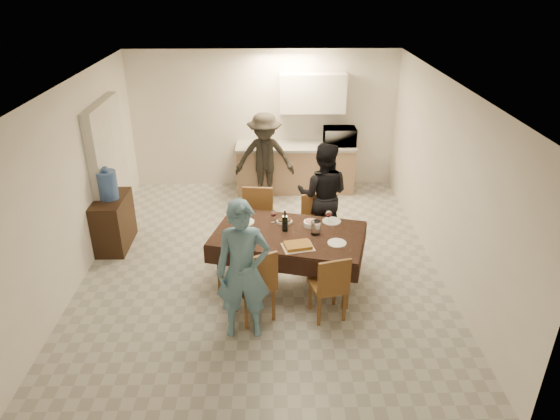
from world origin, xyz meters
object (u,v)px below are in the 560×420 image
(console, at_px, (114,222))
(person_kitchen, at_px, (265,158))
(person_far, at_px, (323,195))
(dining_table, at_px, (289,235))
(water_jug, at_px, (108,185))
(water_pitcher, at_px, (316,228))
(microwave, at_px, (340,136))
(wine_bottle, at_px, (285,221))
(person_near, at_px, (243,271))
(savoury_tart, at_px, (298,245))

(console, relative_size, person_kitchen, 0.53)
(console, relative_size, person_far, 0.53)
(console, bearing_deg, dining_table, -21.41)
(water_jug, height_order, person_far, person_far)
(person_far, bearing_deg, water_jug, 12.43)
(water_jug, xyz_separation_m, water_pitcher, (2.99, -1.09, -0.17))
(dining_table, bearing_deg, microwave, 85.90)
(water_pitcher, xyz_separation_m, person_kitchen, (-0.69, 2.73, -0.03))
(water_pitcher, bearing_deg, wine_bottle, 165.96)
(wine_bottle, bearing_deg, dining_table, -45.00)
(person_near, relative_size, person_kitchen, 1.03)
(water_jug, distance_m, water_pitcher, 3.19)
(dining_table, bearing_deg, person_far, 76.95)
(water_jug, bearing_deg, console, 0.00)
(water_pitcher, bearing_deg, water_jug, 160.05)
(microwave, bearing_deg, console, 29.51)
(water_jug, xyz_separation_m, person_far, (3.19, 0.01, -0.20))
(dining_table, xyz_separation_m, water_jug, (-2.64, 1.04, 0.29))
(console, relative_size, wine_bottle, 2.86)
(console, relative_size, savoury_tart, 2.28)
(savoury_tart, bearing_deg, water_jug, 152.69)
(wine_bottle, distance_m, person_far, 1.17)
(savoury_tart, distance_m, person_kitchen, 3.09)
(water_pitcher, distance_m, person_kitchen, 2.81)
(water_jug, bearing_deg, water_pitcher, -19.95)
(water_jug, height_order, microwave, microwave)
(dining_table, bearing_deg, water_pitcher, 6.47)
(wine_bottle, relative_size, water_pitcher, 1.61)
(person_kitchen, bearing_deg, person_near, -93.26)
(microwave, bearing_deg, water_jug, 29.51)
(savoury_tart, xyz_separation_m, person_kitchen, (-0.44, 3.06, 0.04))
(dining_table, relative_size, savoury_tart, 5.68)
(console, distance_m, person_far, 3.22)
(console, bearing_deg, person_near, -44.93)
(person_near, bearing_deg, water_pitcher, 45.17)
(person_far, bearing_deg, savoury_tart, 84.69)
(water_pitcher, height_order, person_kitchen, person_kitchen)
(water_pitcher, distance_m, microwave, 3.26)
(savoury_tart, height_order, person_far, person_far)
(savoury_tart, xyz_separation_m, person_far, (0.45, 1.43, 0.04))
(person_far, bearing_deg, person_kitchen, -49.25)
(console, relative_size, water_jug, 2.03)
(wine_bottle, height_order, savoury_tart, wine_bottle)
(savoury_tart, bearing_deg, person_far, 72.53)
(microwave, xyz_separation_m, person_kitchen, (-1.40, -0.45, -0.25))
(console, height_order, person_near, person_near)
(person_kitchen, bearing_deg, water_jug, -144.47)
(person_far, bearing_deg, console, 12.43)
(console, distance_m, water_jug, 0.62)
(dining_table, height_order, microwave, microwave)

